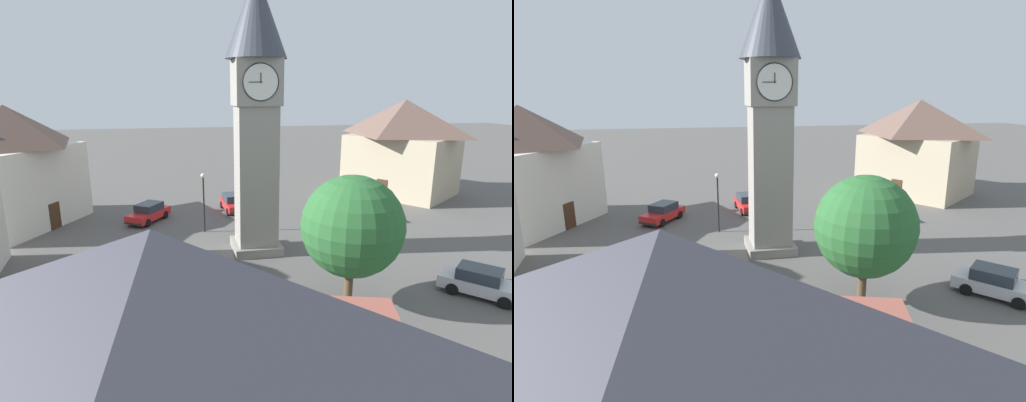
% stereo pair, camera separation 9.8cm
% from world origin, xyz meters
% --- Properties ---
extents(ground_plane, '(200.00, 200.00, 0.00)m').
position_xyz_m(ground_plane, '(0.00, 0.00, 0.00)').
color(ground_plane, '#565451').
extents(clock_tower, '(3.84, 3.84, 17.69)m').
position_xyz_m(clock_tower, '(0.00, 0.00, 10.28)').
color(clock_tower, gray).
rests_on(clock_tower, ground).
extents(car_blue_kerb, '(3.99, 4.22, 1.53)m').
position_xyz_m(car_blue_kerb, '(-10.44, 8.76, 0.76)').
color(car_blue_kerb, silver).
rests_on(car_blue_kerb, ground).
extents(car_silver_kerb, '(3.66, 4.38, 1.53)m').
position_xyz_m(car_silver_kerb, '(7.53, -8.11, 0.76)').
color(car_silver_kerb, red).
rests_on(car_silver_kerb, ground).
extents(car_red_corner, '(4.41, 3.56, 1.53)m').
position_xyz_m(car_red_corner, '(6.11, 7.78, 0.76)').
color(car_red_corner, red).
rests_on(car_red_corner, ground).
extents(car_white_side, '(2.14, 4.28, 1.53)m').
position_xyz_m(car_white_side, '(0.16, -9.89, 0.76)').
color(car_white_side, red).
rests_on(car_white_side, ground).
extents(car_black_far, '(1.92, 4.18, 1.53)m').
position_xyz_m(car_black_far, '(-10.22, -4.92, 0.76)').
color(car_black_far, '#236B38').
rests_on(car_black_far, ground).
extents(pedestrian, '(0.50, 0.36, 1.69)m').
position_xyz_m(pedestrian, '(-6.10, -5.18, 1.01)').
color(pedestrian, black).
rests_on(pedestrian, ground).
extents(tree, '(5.03, 5.03, 6.72)m').
position_xyz_m(tree, '(-3.12, 8.32, 4.19)').
color(tree, brown).
rests_on(tree, ground).
extents(building_shop_left, '(11.03, 11.96, 9.55)m').
position_xyz_m(building_shop_left, '(17.80, -9.18, 4.88)').
color(building_shop_left, silver).
rests_on(building_shop_left, ground).
extents(building_corner_back, '(12.77, 13.17, 9.72)m').
position_xyz_m(building_corner_back, '(-18.08, -13.22, 4.97)').
color(building_corner_back, tan).
rests_on(building_corner_back, ground).
extents(lamp_post, '(0.36, 0.36, 4.61)m').
position_xyz_m(lamp_post, '(3.16, -4.49, 3.12)').
color(lamp_post, black).
rests_on(lamp_post, ground).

